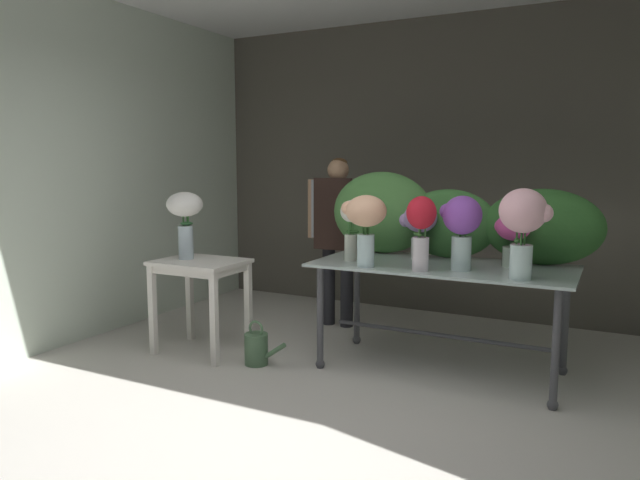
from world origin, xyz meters
TOP-DOWN VIEW (x-y plane):
  - ground_plane at (0.00, 1.72)m, footprint 7.57×7.57m
  - wall_back at (0.00, 3.44)m, footprint 5.10×0.12m
  - wall_left at (-2.55, 1.72)m, footprint 0.12×3.56m
  - display_table_glass at (0.49, 1.70)m, footprint 1.84×0.88m
  - side_table_white at (-1.36, 1.25)m, footprint 0.69×0.53m
  - florist at (-0.72, 2.47)m, footprint 0.63×0.24m
  - foliage_backdrop at (0.44, 2.02)m, footprint 2.08×0.32m
  - vase_violet_snapdragons at (0.66, 1.54)m, footprint 0.30×0.26m
  - vase_ivory_freesia at (-0.17, 1.56)m, footprint 0.16×0.16m
  - vase_blush_dahlias at (1.08, 1.40)m, footprint 0.33×0.29m
  - vase_crimson_stock at (0.42, 1.39)m, footprint 0.20×0.20m
  - vase_lilac_roses at (0.26, 1.86)m, footprint 0.29×0.26m
  - vase_fuchsia_peonies at (0.95, 1.83)m, footprint 0.25×0.24m
  - vase_peach_carnations at (0.02, 1.37)m, footprint 0.32×0.29m
  - vase_white_roses_tall at (-1.50, 1.25)m, footprint 0.29×0.29m
  - watering_can at (-0.80, 1.21)m, footprint 0.35×0.18m

SIDE VIEW (x-z plane):
  - ground_plane at x=0.00m, z-range 0.00..0.00m
  - watering_can at x=-0.80m, z-range -0.05..0.30m
  - side_table_white at x=-1.36m, z-range 0.27..1.02m
  - display_table_glass at x=0.49m, z-range 0.27..1.08m
  - florist at x=-0.72m, z-range 0.19..1.77m
  - vase_fuchsia_peonies at x=0.95m, z-range 0.85..1.23m
  - vase_ivory_freesia at x=-0.17m, z-range 0.84..1.29m
  - vase_lilac_roses at x=0.26m, z-range 0.86..1.28m
  - foliage_backdrop at x=0.44m, z-range 0.77..1.43m
  - vase_crimson_stock at x=0.42m, z-range 0.86..1.37m
  - vase_violet_snapdragons at x=0.66m, z-range 0.86..1.37m
  - vase_white_roses_tall at x=-1.50m, z-range 0.85..1.39m
  - vase_peach_carnations at x=0.02m, z-range 0.89..1.39m
  - vase_blush_dahlias at x=1.08m, z-range 0.88..1.46m
  - wall_back at x=0.00m, z-range 0.00..2.96m
  - wall_left at x=-2.55m, z-range 0.00..2.96m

